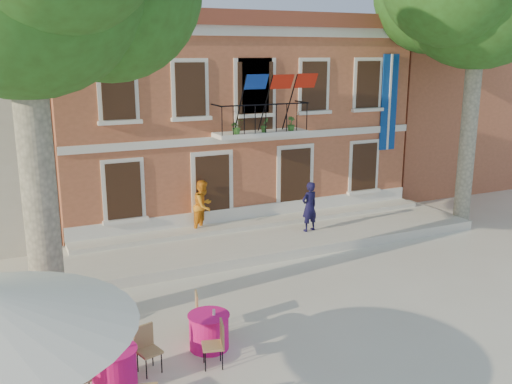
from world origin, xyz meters
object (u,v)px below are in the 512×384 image
object	(u,v)px
pedestrian_navy	(309,207)
pedestrian_orange	(203,206)
cafe_table_3	(209,330)
cafe_table_4	(114,366)

from	to	relation	value
pedestrian_navy	pedestrian_orange	distance (m)	3.54
pedestrian_orange	cafe_table_3	bearing A→B (deg)	-148.08
pedestrian_navy	cafe_table_4	distance (m)	9.86
pedestrian_orange	cafe_table_4	size ratio (longest dim) A/B	0.89
pedestrian_navy	cafe_table_3	world-z (taller)	pedestrian_navy
pedestrian_orange	cafe_table_4	xyz separation A→B (m)	(-4.54, -7.52, -0.76)
cafe_table_3	pedestrian_orange	bearing A→B (deg)	70.77
pedestrian_orange	cafe_table_4	bearing A→B (deg)	-159.96
cafe_table_3	cafe_table_4	size ratio (longest dim) A/B	1.00
pedestrian_orange	cafe_table_3	world-z (taller)	pedestrian_orange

